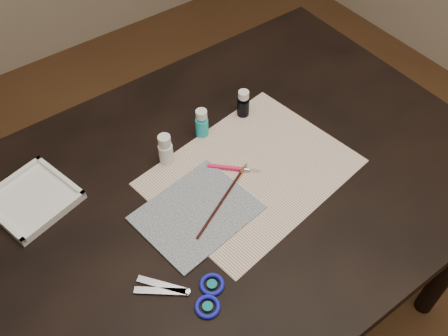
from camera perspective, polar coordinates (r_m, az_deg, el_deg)
ground at (r=1.83m, az=0.00°, el=-16.58°), size 3.50×3.50×0.02m
table at (r=1.49m, az=0.00°, el=-10.63°), size 1.30×0.90×0.75m
paper at (r=1.20m, az=3.13°, el=-0.47°), size 0.51×0.42×0.00m
canvas at (r=1.12m, az=-3.14°, el=-5.12°), size 0.27×0.23×0.00m
paint_bottle_white at (r=1.20m, az=-6.70°, el=2.14°), size 0.04×0.04×0.08m
paint_bottle_cyan at (r=1.25m, az=-2.56°, el=5.18°), size 0.03×0.03×0.08m
paint_bottle_navy at (r=1.31m, az=2.22°, el=7.39°), size 0.04×0.04×0.08m
paintbrush at (r=1.14m, az=0.01°, el=-3.41°), size 0.23×0.11×0.01m
craft_knife at (r=1.19m, az=1.22°, el=-0.04°), size 0.10×0.10×0.01m
scissors at (r=1.02m, az=-5.19°, el=-14.15°), size 0.22×0.20×0.01m
palette_tray at (r=1.22m, az=-21.09°, el=-3.28°), size 0.21×0.21×0.02m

